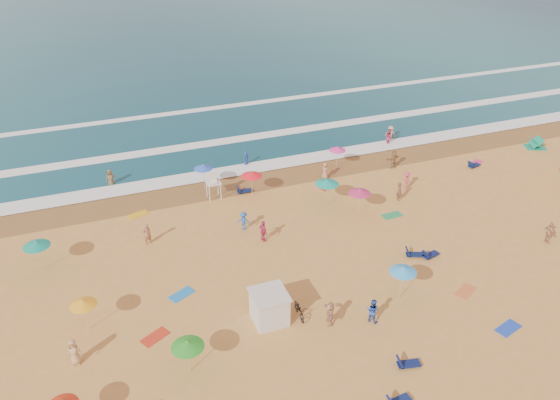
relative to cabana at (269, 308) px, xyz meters
name	(u,v)px	position (x,y,z in m)	size (l,w,h in m)	color
ground	(322,253)	(6.05, 5.40, -1.00)	(220.00, 220.00, 0.00)	gold
ocean	(146,22)	(6.05, 89.40, -1.00)	(220.00, 140.00, 0.18)	#0C4756
wet_sand	(266,179)	(6.05, 17.90, -0.99)	(220.00, 220.00, 0.00)	olive
surf_foam	(238,142)	(6.05, 26.72, -0.90)	(200.00, 18.70, 0.05)	white
cabana	(269,308)	(0.00, 0.00, 0.00)	(2.00, 2.00, 2.00)	silver
cabana_roof	(269,294)	(0.00, 0.00, 1.06)	(2.20, 2.20, 0.12)	silver
bicycle	(300,310)	(1.90, -0.30, -0.51)	(0.65, 1.85, 0.97)	black
lifeguard_stand	(214,188)	(0.68, 16.15, 0.05)	(1.20, 1.20, 2.10)	white
beach_umbrellas	(325,223)	(6.42, 5.90, 1.21)	(51.67, 28.70, 0.75)	blue
loungers	(397,265)	(10.37, 1.98, -0.83)	(60.63, 25.20, 0.34)	#0F1F4B
towels	(360,257)	(8.41, 3.88, -0.98)	(35.89, 26.36, 0.03)	red
beachgoers	(325,205)	(8.61, 10.45, -0.22)	(34.84, 28.01, 2.04)	tan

